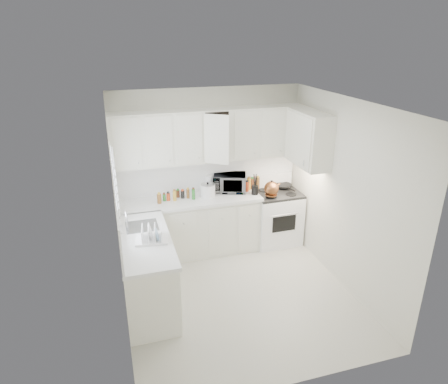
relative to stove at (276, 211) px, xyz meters
name	(u,v)px	position (x,y,z in m)	size (l,w,h in m)	color
floor	(238,294)	(-1.08, -1.26, -0.58)	(3.20, 3.20, 0.00)	beige
ceiling	(241,104)	(-1.08, -1.26, 2.02)	(3.20, 3.20, 0.00)	white
wall_back	(208,169)	(-1.08, 0.34, 0.72)	(3.00, 3.00, 0.00)	silver
wall_front	(296,278)	(-1.08, -2.86, 0.72)	(3.00, 3.00, 0.00)	silver
wall_left	(117,223)	(-2.58, -1.26, 0.72)	(3.20, 3.20, 0.00)	silver
wall_right	(344,195)	(0.42, -1.26, 0.72)	(3.20, 3.20, 0.00)	silver
window_blinds	(116,192)	(-2.56, -0.91, 0.97)	(0.06, 0.96, 1.06)	white
lower_cabinets_back	(190,227)	(-1.47, 0.04, -0.13)	(2.22, 0.60, 0.90)	silver
lower_cabinets_left	(147,272)	(-2.28, -1.06, -0.13)	(0.60, 1.60, 0.90)	silver
countertop_back	(189,200)	(-1.47, 0.03, 0.35)	(2.24, 0.64, 0.05)	silver
countertop_left	(145,240)	(-2.27, -1.06, 0.35)	(0.64, 1.62, 0.05)	silver
backsplash_back	(208,174)	(-1.08, 0.33, 0.65)	(2.98, 0.02, 0.55)	white
backsplash_left	(118,222)	(-2.57, -1.06, 0.65)	(0.02, 1.60, 0.55)	white
upper_cabinets_back	(211,160)	(-1.08, 0.18, 0.92)	(3.00, 0.33, 0.80)	silver
upper_cabinets_right	(306,165)	(0.25, -0.44, 0.92)	(0.33, 0.90, 0.80)	silver
sink	(141,218)	(-2.27, -0.71, 0.49)	(0.42, 0.38, 0.30)	gray
stove	(276,211)	(0.00, 0.00, 0.00)	(0.75, 0.62, 1.16)	white
tea_kettle	(271,187)	(-0.18, -0.16, 0.50)	(0.29, 0.25, 0.27)	brown
frying_pan	(284,185)	(0.18, 0.16, 0.39)	(0.29, 0.48, 0.04)	black
microwave	(230,181)	(-0.77, 0.19, 0.55)	(0.52, 0.29, 0.35)	gray
rice_cooker	(208,189)	(-1.16, 0.07, 0.49)	(0.23, 0.23, 0.23)	white
paper_towel	(209,184)	(-1.09, 0.26, 0.51)	(0.12, 0.12, 0.27)	white
utensil_crock	(255,184)	(-0.42, -0.07, 0.55)	(0.12, 0.12, 0.35)	black
dish_rack	(151,233)	(-2.19, -1.14, 0.48)	(0.39, 0.29, 0.22)	white
spice_left_0	(158,195)	(-1.93, 0.16, 0.44)	(0.06, 0.06, 0.13)	brown
spice_left_1	(164,197)	(-1.86, 0.07, 0.44)	(0.06, 0.06, 0.13)	#277628
spice_left_2	(168,194)	(-1.78, 0.16, 0.44)	(0.06, 0.06, 0.13)	#C9401A
spice_left_3	(174,196)	(-1.71, 0.07, 0.44)	(0.06, 0.06, 0.13)	gold
spice_left_4	(177,193)	(-1.63, 0.16, 0.44)	(0.06, 0.06, 0.13)	brown
spice_left_5	(183,195)	(-1.56, 0.07, 0.44)	(0.06, 0.06, 0.13)	black
spice_left_6	(187,192)	(-1.48, 0.16, 0.44)	(0.06, 0.06, 0.13)	brown
spice_left_7	(193,194)	(-1.41, 0.07, 0.44)	(0.06, 0.06, 0.13)	#277628
sauce_right_0	(245,183)	(-0.50, 0.20, 0.47)	(0.06, 0.06, 0.19)	#C9401A
sauce_right_1	(249,184)	(-0.45, 0.14, 0.47)	(0.06, 0.06, 0.19)	gold
sauce_right_2	(251,183)	(-0.39, 0.20, 0.47)	(0.06, 0.06, 0.19)	brown
sauce_right_3	(255,184)	(-0.34, 0.14, 0.47)	(0.06, 0.06, 0.19)	black
sauce_right_4	(257,182)	(-0.28, 0.20, 0.47)	(0.06, 0.06, 0.19)	brown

